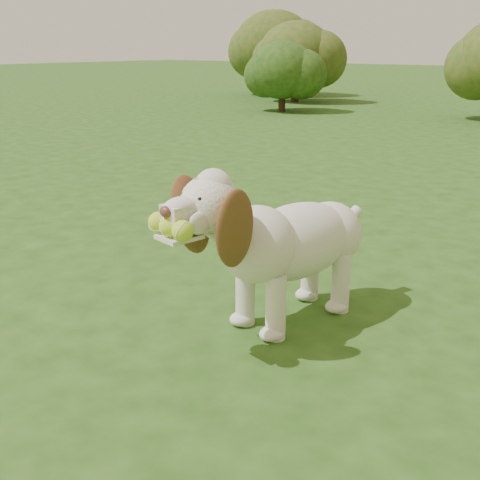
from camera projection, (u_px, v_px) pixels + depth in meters
The scene contains 5 objects.
ground at pixel (285, 289), 3.56m from camera, with size 80.00×80.00×0.00m, color #234413.
dog at pixel (281, 238), 2.99m from camera, with size 0.61×1.34×0.87m.
shrub_a at pixel (283, 70), 12.73m from camera, with size 1.41×1.41×1.47m.
shrub_e at pixel (296, 55), 14.77m from camera, with size 1.88×1.88×1.94m.
shrub_g at pixel (274, 45), 16.72m from camera, with size 2.23×2.23×2.31m.
Camera 1 is at (1.81, -2.77, 1.38)m, focal length 45.00 mm.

